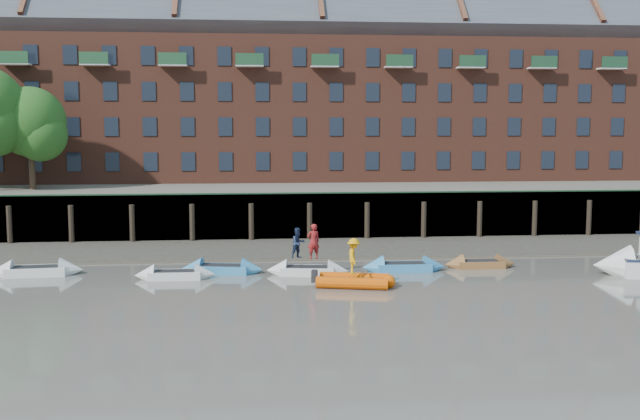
{
  "coord_description": "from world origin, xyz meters",
  "views": [
    {
      "loc": [
        -6.07,
        -29.13,
        7.83
      ],
      "look_at": [
        -2.2,
        12.0,
        3.2
      ],
      "focal_mm": 42.0,
      "sensor_mm": 36.0,
      "label": 1
    }
  ],
  "objects": [
    {
      "name": "ground",
      "position": [
        0.0,
        0.0,
        0.0
      ],
      "size": [
        220.0,
        220.0,
        0.0
      ],
      "primitive_type": "plane",
      "color": "#646057",
      "rests_on": "ground"
    },
    {
      "name": "foreshore",
      "position": [
        0.0,
        18.0,
        0.0
      ],
      "size": [
        110.0,
        8.0,
        0.5
      ],
      "primitive_type": "cube",
      "color": "#3D382F",
      "rests_on": "ground"
    },
    {
      "name": "mud_band",
      "position": [
        0.0,
        14.6,
        0.0
      ],
      "size": [
        110.0,
        1.6,
        0.1
      ],
      "primitive_type": "cube",
      "color": "#4C4336",
      "rests_on": "ground"
    },
    {
      "name": "river_wall",
      "position": [
        -0.0,
        22.38,
        1.59
      ],
      "size": [
        110.0,
        1.23,
        3.3
      ],
      "color": "#2D2A26",
      "rests_on": "ground"
    },
    {
      "name": "bank_terrace",
      "position": [
        0.0,
        36.0,
        1.6
      ],
      "size": [
        110.0,
        28.0,
        3.2
      ],
      "primitive_type": "cube",
      "color": "#5E594D",
      "rests_on": "ground"
    },
    {
      "name": "apartment_terrace",
      "position": [
        -0.0,
        36.99,
        12.82
      ],
      "size": [
        80.6,
        15.56,
        20.98
      ],
      "color": "brown",
      "rests_on": "bank_terrace"
    },
    {
      "name": "rowboat_0",
      "position": [
        -17.34,
        10.9,
        0.24
      ],
      "size": [
        4.85,
        1.8,
        1.38
      ],
      "rotation": [
        0.0,
        0.0,
        0.09
      ],
      "color": "silver",
      "rests_on": "ground"
    },
    {
      "name": "rowboat_1",
      "position": [
        -9.97,
        9.36,
        0.21
      ],
      "size": [
        4.13,
        1.2,
        1.2
      ],
      "rotation": [
        0.0,
        0.0,
        0.0
      ],
      "color": "silver",
      "rests_on": "ground"
    },
    {
      "name": "rowboat_2",
      "position": [
        -7.59,
        10.64,
        0.23
      ],
      "size": [
        4.56,
        2.03,
        1.28
      ],
      "rotation": [
        0.0,
        0.0,
        -0.18
      ],
      "color": "teal",
      "rests_on": "ground"
    },
    {
      "name": "rowboat_3",
      "position": [
        -3.08,
        9.76,
        0.23
      ],
      "size": [
        4.52,
        1.92,
        1.27
      ],
      "rotation": [
        0.0,
        0.0,
        -0.15
      ],
      "color": "silver",
      "rests_on": "ground"
    },
    {
      "name": "rowboat_4",
      "position": [
        2.21,
        10.28,
        0.23
      ],
      "size": [
        4.56,
        1.42,
        1.31
      ],
      "rotation": [
        0.0,
        0.0,
        -0.02
      ],
      "color": "teal",
      "rests_on": "ground"
    },
    {
      "name": "rowboat_6",
      "position": [
        6.65,
        10.88,
        0.21
      ],
      "size": [
        4.01,
        1.2,
        1.16
      ],
      "rotation": [
        0.0,
        0.0,
        -0.01
      ],
      "color": "brown",
      "rests_on": "ground"
    },
    {
      "name": "rib_tender",
      "position": [
        -0.9,
        6.63,
        0.29
      ],
      "size": [
        3.93,
        2.58,
        0.66
      ],
      "rotation": [
        0.0,
        0.0,
        -0.24
      ],
      "color": "#DC4E04",
      "rests_on": "ground"
    },
    {
      "name": "person_rower_a",
      "position": [
        -2.76,
        9.73,
        1.79
      ],
      "size": [
        0.78,
        0.61,
        1.87
      ],
      "primitive_type": "imported",
      "rotation": [
        0.0,
        0.0,
        3.41
      ],
      "color": "maroon",
      "rests_on": "rowboat_3"
    },
    {
      "name": "person_rower_b",
      "position": [
        -3.55,
        10.03,
        1.67
      ],
      "size": [
        1.0,
        0.93,
        1.63
      ],
      "primitive_type": "imported",
      "rotation": [
        0.0,
        0.0,
        0.52
      ],
      "color": "#19233F",
      "rests_on": "rowboat_3"
    },
    {
      "name": "person_rib_crew",
      "position": [
        -1.06,
        6.57,
        1.51
      ],
      "size": [
        0.8,
        1.23,
        1.79
      ],
      "primitive_type": "imported",
      "rotation": [
        0.0,
        0.0,
        1.45
      ],
      "color": "orange",
      "rests_on": "rib_tender"
    }
  ]
}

